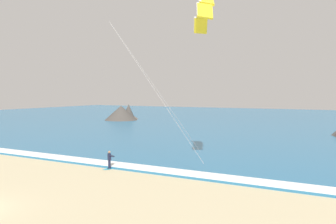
# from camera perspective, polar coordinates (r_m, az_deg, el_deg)

# --- Properties ---
(sea) EXTENTS (200.00, 120.00, 0.20)m
(sea) POSITION_cam_1_polar(r_m,az_deg,el_deg) (86.50, 14.23, -1.32)
(sea) COLOR teal
(sea) RESTS_ON ground
(surf_foam) EXTENTS (200.00, 1.95, 0.04)m
(surf_foam) POSITION_cam_1_polar(r_m,az_deg,el_deg) (32.26, -10.12, -8.86)
(surf_foam) COLOR white
(surf_foam) RESTS_ON sea
(surfboard) EXTENTS (0.96, 1.46, 0.09)m
(surfboard) POSITION_cam_1_polar(r_m,az_deg,el_deg) (30.99, -10.20, -9.74)
(surfboard) COLOR #239EC6
(surfboard) RESTS_ON ground
(kitesurfer) EXTENTS (0.65, 0.65, 1.69)m
(kitesurfer) POSITION_cam_1_polar(r_m,az_deg,el_deg) (30.81, -10.19, -8.08)
(kitesurfer) COLOR #191E38
(kitesurfer) RESTS_ON ground
(kite_primary) EXTENTS (9.83, 6.66, 14.08)m
(kite_primary) POSITION_cam_1_polar(r_m,az_deg,el_deg) (30.37, 6.19, 17.13)
(kite_primary) COLOR yellow
(headland_left) EXTENTS (8.63, 10.90, 4.11)m
(headland_left) POSITION_cam_1_polar(r_m,az_deg,el_deg) (83.58, -7.90, -0.28)
(headland_left) COLOR #56514C
(headland_left) RESTS_ON ground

